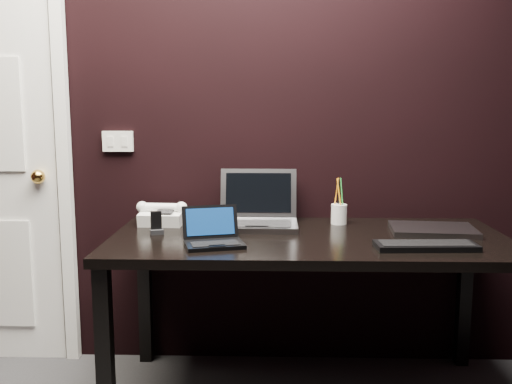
{
  "coord_description": "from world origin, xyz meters",
  "views": [
    {
      "loc": [
        0.14,
        -1.0,
        1.3
      ],
      "look_at": [
        0.07,
        1.35,
        0.94
      ],
      "focal_mm": 40.0,
      "sensor_mm": 36.0,
      "label": 1
    }
  ],
  "objects_px": {
    "closed_laptop": "(433,230)",
    "mobile_phone": "(156,225)",
    "pen_cup": "(339,213)",
    "desk": "(309,253)",
    "desk_phone": "(162,215)",
    "ext_keyboard": "(426,246)",
    "silver_laptop": "(258,216)",
    "netbook": "(213,238)"
  },
  "relations": [
    {
      "from": "desk",
      "to": "desk_phone",
      "type": "height_order",
      "value": "desk_phone"
    },
    {
      "from": "closed_laptop",
      "to": "desk_phone",
      "type": "relative_size",
      "value": 1.57
    },
    {
      "from": "desk",
      "to": "ext_keyboard",
      "type": "distance_m",
      "value": 0.5
    },
    {
      "from": "mobile_phone",
      "to": "closed_laptop",
      "type": "bearing_deg",
      "value": 2.73
    },
    {
      "from": "desk_phone",
      "to": "ext_keyboard",
      "type": "bearing_deg",
      "value": -21.13
    },
    {
      "from": "closed_laptop",
      "to": "pen_cup",
      "type": "distance_m",
      "value": 0.43
    },
    {
      "from": "netbook",
      "to": "ext_keyboard",
      "type": "relative_size",
      "value": 0.69
    },
    {
      "from": "ext_keyboard",
      "to": "closed_laptop",
      "type": "relative_size",
      "value": 1.04
    },
    {
      "from": "ext_keyboard",
      "to": "mobile_phone",
      "type": "xyz_separation_m",
      "value": [
        -1.11,
        0.23,
        0.02
      ]
    },
    {
      "from": "desk_phone",
      "to": "pen_cup",
      "type": "height_order",
      "value": "pen_cup"
    },
    {
      "from": "desk",
      "to": "silver_laptop",
      "type": "xyz_separation_m",
      "value": [
        -0.23,
        0.19,
        0.13
      ]
    },
    {
      "from": "ext_keyboard",
      "to": "mobile_phone",
      "type": "relative_size",
      "value": 4.09
    },
    {
      "from": "desk",
      "to": "desk_phone",
      "type": "xyz_separation_m",
      "value": [
        -0.68,
        0.22,
        0.12
      ]
    },
    {
      "from": "netbook",
      "to": "mobile_phone",
      "type": "relative_size",
      "value": 2.82
    },
    {
      "from": "silver_laptop",
      "to": "mobile_phone",
      "type": "height_order",
      "value": "silver_laptop"
    },
    {
      "from": "closed_laptop",
      "to": "desk",
      "type": "bearing_deg",
      "value": -171.79
    },
    {
      "from": "closed_laptop",
      "to": "mobile_phone",
      "type": "height_order",
      "value": "mobile_phone"
    },
    {
      "from": "silver_laptop",
      "to": "ext_keyboard",
      "type": "relative_size",
      "value": 0.92
    },
    {
      "from": "mobile_phone",
      "to": "pen_cup",
      "type": "relative_size",
      "value": 0.44
    },
    {
      "from": "ext_keyboard",
      "to": "desk_phone",
      "type": "xyz_separation_m",
      "value": [
        -1.12,
        0.43,
        0.03
      ]
    },
    {
      "from": "ext_keyboard",
      "to": "desk_phone",
      "type": "bearing_deg",
      "value": 158.87
    },
    {
      "from": "closed_laptop",
      "to": "desk_phone",
      "type": "height_order",
      "value": "desk_phone"
    },
    {
      "from": "pen_cup",
      "to": "closed_laptop",
      "type": "bearing_deg",
      "value": -23.79
    },
    {
      "from": "desk",
      "to": "ext_keyboard",
      "type": "bearing_deg",
      "value": -25.48
    },
    {
      "from": "closed_laptop",
      "to": "desk_phone",
      "type": "bearing_deg",
      "value": 173.41
    },
    {
      "from": "desk_phone",
      "to": "mobile_phone",
      "type": "distance_m",
      "value": 0.2
    },
    {
      "from": "ext_keyboard",
      "to": "pen_cup",
      "type": "relative_size",
      "value": 1.82
    },
    {
      "from": "desk",
      "to": "pen_cup",
      "type": "relative_size",
      "value": 7.75
    },
    {
      "from": "netbook",
      "to": "pen_cup",
      "type": "distance_m",
      "value": 0.7
    },
    {
      "from": "netbook",
      "to": "desk_phone",
      "type": "distance_m",
      "value": 0.48
    },
    {
      "from": "silver_laptop",
      "to": "closed_laptop",
      "type": "distance_m",
      "value": 0.79
    },
    {
      "from": "netbook",
      "to": "ext_keyboard",
      "type": "distance_m",
      "value": 0.84
    },
    {
      "from": "netbook",
      "to": "closed_laptop",
      "type": "relative_size",
      "value": 0.72
    },
    {
      "from": "pen_cup",
      "to": "silver_laptop",
      "type": "bearing_deg",
      "value": -170.72
    },
    {
      "from": "mobile_phone",
      "to": "pen_cup",
      "type": "xyz_separation_m",
      "value": [
        0.82,
        0.23,
        0.01
      ]
    },
    {
      "from": "silver_laptop",
      "to": "closed_laptop",
      "type": "height_order",
      "value": "silver_laptop"
    },
    {
      "from": "closed_laptop",
      "to": "mobile_phone",
      "type": "bearing_deg",
      "value": -177.27
    },
    {
      "from": "netbook",
      "to": "mobile_phone",
      "type": "xyz_separation_m",
      "value": [
        -0.27,
        0.19,
        0.01
      ]
    },
    {
      "from": "netbook",
      "to": "mobile_phone",
      "type": "bearing_deg",
      "value": 144.24
    },
    {
      "from": "desk",
      "to": "closed_laptop",
      "type": "distance_m",
      "value": 0.56
    },
    {
      "from": "pen_cup",
      "to": "desk_phone",
      "type": "bearing_deg",
      "value": -177.81
    },
    {
      "from": "desk_phone",
      "to": "mobile_phone",
      "type": "xyz_separation_m",
      "value": [
        0.01,
        -0.2,
        -0.01
      ]
    }
  ]
}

